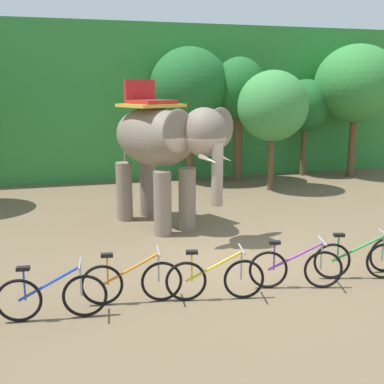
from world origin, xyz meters
The scene contains 13 objects.
ground_plane centered at (0.00, 0.00, 0.00)m, with size 80.00×80.00×0.00m, color brown.
foliage_hedge centered at (0.00, 12.35, 2.99)m, with size 36.00×6.00×5.98m, color #338438.
tree_center_left centered at (1.37, 8.58, 3.57)m, with size 2.99×2.99×5.06m.
tree_far_left centered at (3.19, 8.16, 3.48)m, with size 2.02×2.02×4.70m.
tree_right centered at (3.72, 6.29, 2.95)m, with size 2.43×2.43×4.17m.
tree_far_right centered at (6.24, 8.63, 2.85)m, with size 2.02×2.02×3.91m.
tree_center centered at (8.04, 7.90, 3.72)m, with size 3.29×3.29×5.25m.
elephant centered at (-0.92, 2.77, 2.20)m, with size 2.96×4.18×3.78m.
bike_blue centered at (-3.62, -1.74, 0.39)m, with size 1.71×0.52×0.92m.
bike_orange centered at (-2.33, -1.49, 0.39)m, with size 1.70×0.52×0.92m.
bike_yellow centered at (-0.94, -1.73, 0.39)m, with size 1.69×0.52×0.92m.
bike_purple centered at (0.62, -1.66, 0.39)m, with size 1.67×0.61×0.92m.
bike_green centered at (1.97, -1.58, 0.39)m, with size 1.67×0.61×0.92m.
Camera 1 is at (-3.32, -8.95, 3.58)m, focal length 44.38 mm.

